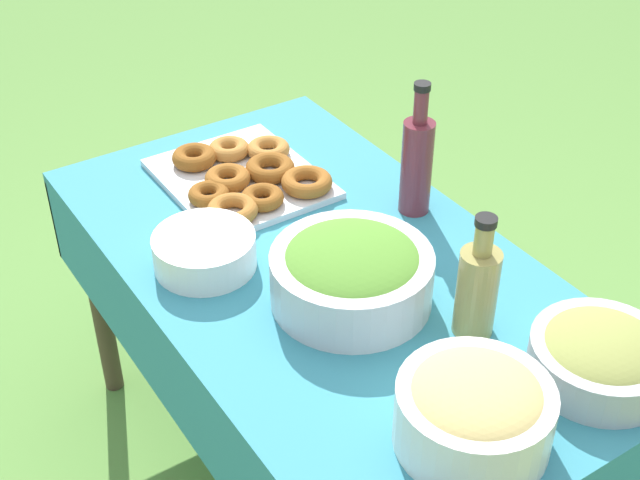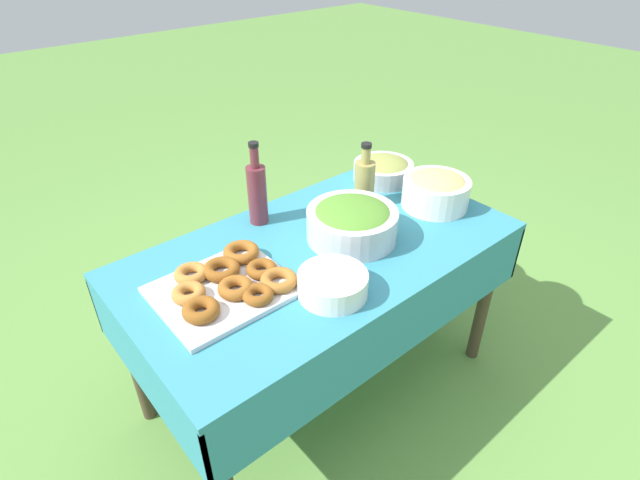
{
  "view_description": "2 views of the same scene",
  "coord_description": "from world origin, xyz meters",
  "px_view_note": "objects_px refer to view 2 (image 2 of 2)",
  "views": [
    {
      "loc": [
        -1.2,
        0.8,
        1.78
      ],
      "look_at": [
        -0.03,
        0.04,
        0.78
      ],
      "focal_mm": 50.0,
      "sensor_mm": 36.0,
      "label": 1
    },
    {
      "loc": [
        0.9,
        1.06,
        1.63
      ],
      "look_at": [
        0.03,
        0.03,
        0.74
      ],
      "focal_mm": 28.0,
      "sensor_mm": 36.0,
      "label": 2
    }
  ],
  "objects_px": {
    "pasta_bowl": "(436,189)",
    "donut_platter": "(228,283)",
    "salad_bowl": "(352,221)",
    "olive_oil_bottle": "(365,182)",
    "olive_bowl": "(383,169)",
    "wine_bottle": "(257,192)",
    "plate_stack": "(333,284)"
  },
  "relations": [
    {
      "from": "pasta_bowl",
      "to": "olive_bowl",
      "type": "xyz_separation_m",
      "value": [
        -0.01,
        -0.28,
        -0.02
      ]
    },
    {
      "from": "salad_bowl",
      "to": "olive_oil_bottle",
      "type": "distance_m",
      "value": 0.24
    },
    {
      "from": "pasta_bowl",
      "to": "wine_bottle",
      "type": "relative_size",
      "value": 0.82
    },
    {
      "from": "plate_stack",
      "to": "wine_bottle",
      "type": "relative_size",
      "value": 0.68
    },
    {
      "from": "olive_bowl",
      "to": "wine_bottle",
      "type": "bearing_deg",
      "value": -5.41
    },
    {
      "from": "wine_bottle",
      "to": "olive_bowl",
      "type": "distance_m",
      "value": 0.59
    },
    {
      "from": "salad_bowl",
      "to": "donut_platter",
      "type": "bearing_deg",
      "value": -3.74
    },
    {
      "from": "salad_bowl",
      "to": "pasta_bowl",
      "type": "distance_m",
      "value": 0.4
    },
    {
      "from": "salad_bowl",
      "to": "olive_oil_bottle",
      "type": "relative_size",
      "value": 1.24
    },
    {
      "from": "olive_bowl",
      "to": "olive_oil_bottle",
      "type": "bearing_deg",
      "value": 25.43
    },
    {
      "from": "wine_bottle",
      "to": "pasta_bowl",
      "type": "bearing_deg",
      "value": 149.82
    },
    {
      "from": "pasta_bowl",
      "to": "wine_bottle",
      "type": "distance_m",
      "value": 0.67
    },
    {
      "from": "pasta_bowl",
      "to": "donut_platter",
      "type": "bearing_deg",
      "value": -4.72
    },
    {
      "from": "salad_bowl",
      "to": "plate_stack",
      "type": "relative_size",
      "value": 1.5
    },
    {
      "from": "salad_bowl",
      "to": "olive_bowl",
      "type": "height_order",
      "value": "salad_bowl"
    },
    {
      "from": "donut_platter",
      "to": "olive_oil_bottle",
      "type": "height_order",
      "value": "olive_oil_bottle"
    },
    {
      "from": "donut_platter",
      "to": "olive_bowl",
      "type": "xyz_separation_m",
      "value": [
        -0.88,
        -0.21,
        0.02
      ]
    },
    {
      "from": "pasta_bowl",
      "to": "plate_stack",
      "type": "xyz_separation_m",
      "value": [
        0.65,
        0.14,
        -0.03
      ]
    },
    {
      "from": "pasta_bowl",
      "to": "olive_oil_bottle",
      "type": "distance_m",
      "value": 0.27
    },
    {
      "from": "plate_stack",
      "to": "olive_bowl",
      "type": "bearing_deg",
      "value": -147.06
    },
    {
      "from": "pasta_bowl",
      "to": "plate_stack",
      "type": "relative_size",
      "value": 1.21
    },
    {
      "from": "pasta_bowl",
      "to": "salad_bowl",
      "type": "bearing_deg",
      "value": -5.9
    },
    {
      "from": "donut_platter",
      "to": "pasta_bowl",
      "type": "bearing_deg",
      "value": 175.28
    },
    {
      "from": "pasta_bowl",
      "to": "olive_oil_bottle",
      "type": "height_order",
      "value": "olive_oil_bottle"
    },
    {
      "from": "pasta_bowl",
      "to": "olive_bowl",
      "type": "relative_size",
      "value": 1.02
    },
    {
      "from": "pasta_bowl",
      "to": "olive_bowl",
      "type": "distance_m",
      "value": 0.28
    },
    {
      "from": "pasta_bowl",
      "to": "olive_bowl",
      "type": "height_order",
      "value": "pasta_bowl"
    },
    {
      "from": "pasta_bowl",
      "to": "olive_oil_bottle",
      "type": "relative_size",
      "value": 1.0
    },
    {
      "from": "wine_bottle",
      "to": "olive_bowl",
      "type": "xyz_separation_m",
      "value": [
        -0.59,
        0.06,
        -0.07
      ]
    },
    {
      "from": "plate_stack",
      "to": "wine_bottle",
      "type": "height_order",
      "value": "wine_bottle"
    },
    {
      "from": "wine_bottle",
      "to": "olive_bowl",
      "type": "height_order",
      "value": "wine_bottle"
    },
    {
      "from": "olive_oil_bottle",
      "to": "wine_bottle",
      "type": "height_order",
      "value": "wine_bottle"
    }
  ]
}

